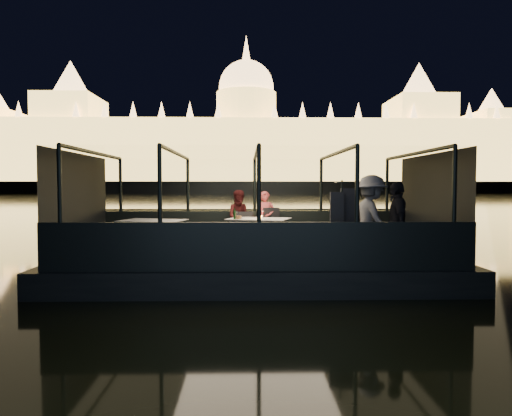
{
  "coord_description": "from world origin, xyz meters",
  "views": [
    {
      "loc": [
        -0.24,
        -10.3,
        2.04
      ],
      "look_at": [
        0.0,
        0.4,
        1.55
      ],
      "focal_mm": 32.0,
      "sensor_mm": 36.0,
      "label": 1
    }
  ],
  "objects_px": {
    "chair_port_right": "(272,229)",
    "dining_table_aft": "(153,235)",
    "chair_port_left": "(245,229)",
    "passenger_stripe": "(371,221)",
    "dining_table_central": "(259,234)",
    "wine_bottle": "(235,213)",
    "person_man_maroon": "(240,217)",
    "passenger_dark": "(397,223)",
    "person_woman_coral": "(265,217)",
    "coat_stand": "(342,220)"
  },
  "relations": [
    {
      "from": "dining_table_central",
      "to": "passenger_stripe",
      "type": "bearing_deg",
      "value": -43.22
    },
    {
      "from": "dining_table_aft",
      "to": "wine_bottle",
      "type": "relative_size",
      "value": 5.35
    },
    {
      "from": "person_man_maroon",
      "to": "passenger_stripe",
      "type": "distance_m",
      "value": 3.91
    },
    {
      "from": "person_woman_coral",
      "to": "coat_stand",
      "type": "bearing_deg",
      "value": -75.23
    },
    {
      "from": "dining_table_central",
      "to": "chair_port_right",
      "type": "relative_size",
      "value": 1.47
    },
    {
      "from": "dining_table_central",
      "to": "chair_port_left",
      "type": "distance_m",
      "value": 0.58
    },
    {
      "from": "dining_table_aft",
      "to": "wine_bottle",
      "type": "height_order",
      "value": "wine_bottle"
    },
    {
      "from": "chair_port_right",
      "to": "passenger_dark",
      "type": "relative_size",
      "value": 0.6
    },
    {
      "from": "person_woman_coral",
      "to": "person_man_maroon",
      "type": "xyz_separation_m",
      "value": [
        -0.67,
        0.0,
        0.0
      ]
    },
    {
      "from": "passenger_stripe",
      "to": "chair_port_right",
      "type": "bearing_deg",
      "value": 22.57
    },
    {
      "from": "dining_table_central",
      "to": "dining_table_aft",
      "type": "height_order",
      "value": "dining_table_central"
    },
    {
      "from": "passenger_dark",
      "to": "wine_bottle",
      "type": "bearing_deg",
      "value": -116.74
    },
    {
      "from": "coat_stand",
      "to": "chair_port_left",
      "type": "bearing_deg",
      "value": 123.82
    },
    {
      "from": "wine_bottle",
      "to": "dining_table_aft",
      "type": "bearing_deg",
      "value": -177.44
    },
    {
      "from": "chair_port_left",
      "to": "wine_bottle",
      "type": "relative_size",
      "value": 3.33
    },
    {
      "from": "person_woman_coral",
      "to": "passenger_dark",
      "type": "relative_size",
      "value": 0.86
    },
    {
      "from": "person_woman_coral",
      "to": "wine_bottle",
      "type": "height_order",
      "value": "person_woman_coral"
    },
    {
      "from": "person_man_maroon",
      "to": "passenger_dark",
      "type": "bearing_deg",
      "value": -45.48
    },
    {
      "from": "dining_table_aft",
      "to": "person_man_maroon",
      "type": "bearing_deg",
      "value": 27.8
    },
    {
      "from": "chair_port_left",
      "to": "coat_stand",
      "type": "height_order",
      "value": "coat_stand"
    },
    {
      "from": "dining_table_aft",
      "to": "passenger_dark",
      "type": "xyz_separation_m",
      "value": [
        5.17,
        -2.15,
        0.47
      ]
    },
    {
      "from": "dining_table_aft",
      "to": "wine_bottle",
      "type": "bearing_deg",
      "value": 2.56
    },
    {
      "from": "chair_port_left",
      "to": "person_man_maroon",
      "type": "height_order",
      "value": "person_man_maroon"
    },
    {
      "from": "dining_table_central",
      "to": "dining_table_aft",
      "type": "xyz_separation_m",
      "value": [
        -2.56,
        -0.38,
        0.0
      ]
    },
    {
      "from": "chair_port_right",
      "to": "dining_table_aft",
      "type": "bearing_deg",
      "value": 172.51
    },
    {
      "from": "dining_table_aft",
      "to": "chair_port_left",
      "type": "distance_m",
      "value": 2.36
    },
    {
      "from": "dining_table_aft",
      "to": "passenger_dark",
      "type": "relative_size",
      "value": 0.86
    },
    {
      "from": "passenger_dark",
      "to": "wine_bottle",
      "type": "height_order",
      "value": "passenger_dark"
    },
    {
      "from": "passenger_stripe",
      "to": "wine_bottle",
      "type": "distance_m",
      "value": 3.35
    },
    {
      "from": "dining_table_aft",
      "to": "wine_bottle",
      "type": "distance_m",
      "value": 2.03
    },
    {
      "from": "person_woman_coral",
      "to": "passenger_dark",
      "type": "distance_m",
      "value": 4.05
    },
    {
      "from": "dining_table_aft",
      "to": "person_woman_coral",
      "type": "relative_size",
      "value": 1.0
    },
    {
      "from": "chair_port_left",
      "to": "chair_port_right",
      "type": "bearing_deg",
      "value": -1.13
    },
    {
      "from": "passenger_stripe",
      "to": "dining_table_central",
      "type": "bearing_deg",
      "value": 33.19
    },
    {
      "from": "person_woman_coral",
      "to": "passenger_stripe",
      "type": "xyz_separation_m",
      "value": [
        2.04,
        -2.81,
        0.1
      ]
    },
    {
      "from": "chair_port_right",
      "to": "passenger_dark",
      "type": "xyz_separation_m",
      "value": [
        2.27,
        -3.0,
        0.4
      ]
    },
    {
      "from": "passenger_stripe",
      "to": "passenger_dark",
      "type": "relative_size",
      "value": 1.08
    },
    {
      "from": "passenger_stripe",
      "to": "wine_bottle",
      "type": "height_order",
      "value": "passenger_stripe"
    },
    {
      "from": "chair_port_left",
      "to": "passenger_stripe",
      "type": "distance_m",
      "value": 3.64
    },
    {
      "from": "chair_port_left",
      "to": "passenger_dark",
      "type": "bearing_deg",
      "value": -48.67
    },
    {
      "from": "dining_table_central",
      "to": "coat_stand",
      "type": "height_order",
      "value": "coat_stand"
    },
    {
      "from": "dining_table_aft",
      "to": "passenger_stripe",
      "type": "xyz_separation_m",
      "value": [
        4.79,
        -1.72,
        0.47
      ]
    },
    {
      "from": "chair_port_left",
      "to": "chair_port_right",
      "type": "height_order",
      "value": "chair_port_right"
    },
    {
      "from": "person_woman_coral",
      "to": "passenger_dark",
      "type": "bearing_deg",
      "value": -62.13
    },
    {
      "from": "dining_table_aft",
      "to": "chair_port_right",
      "type": "bearing_deg",
      "value": 16.43
    },
    {
      "from": "chair_port_right",
      "to": "coat_stand",
      "type": "xyz_separation_m",
      "value": [
        1.21,
        -2.88,
        0.45
      ]
    },
    {
      "from": "chair_port_right",
      "to": "person_woman_coral",
      "type": "xyz_separation_m",
      "value": [
        -0.16,
        0.24,
        0.3
      ]
    },
    {
      "from": "passenger_stripe",
      "to": "dining_table_aft",
      "type": "bearing_deg",
      "value": 56.68
    },
    {
      "from": "dining_table_aft",
      "to": "coat_stand",
      "type": "relative_size",
      "value": 0.85
    },
    {
      "from": "dining_table_central",
      "to": "wine_bottle",
      "type": "relative_size",
      "value": 5.42
    }
  ]
}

